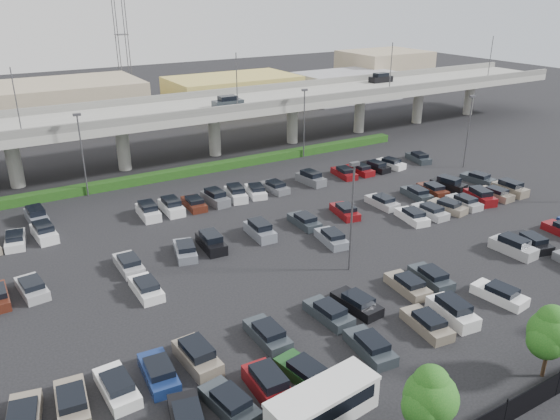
% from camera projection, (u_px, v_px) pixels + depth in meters
% --- Properties ---
extents(ground, '(280.00, 280.00, 0.00)m').
position_uv_depth(ground, '(301.00, 238.00, 56.34)').
color(ground, black).
extents(overpass, '(150.00, 13.00, 15.80)m').
position_uv_depth(overpass, '(181.00, 114.00, 79.00)').
color(overpass, gray).
rests_on(overpass, ground).
extents(hedge, '(66.00, 1.60, 1.10)m').
position_uv_depth(hedge, '(204.00, 169.00, 75.97)').
color(hedge, '#193C11').
rests_on(hedge, ground).
extents(fence, '(70.00, 0.10, 2.00)m').
position_uv_depth(fence, '(547.00, 390.00, 33.76)').
color(fence, black).
rests_on(fence, ground).
extents(tree_row, '(65.07, 3.66, 5.94)m').
position_uv_depth(tree_row, '(541.00, 339.00, 34.30)').
color(tree_row, '#332316').
rests_on(tree_row, ground).
extents(shuttle_bus, '(7.36, 3.17, 2.30)m').
position_uv_depth(shuttle_bus, '(323.00, 403.00, 32.18)').
color(shuttle_bus, silver).
rests_on(shuttle_bus, ground).
extents(parked_cars, '(63.19, 41.69, 1.67)m').
position_uv_depth(parked_cars, '(318.00, 242.00, 53.94)').
color(parked_cars, '#4E2014').
rests_on(parked_cars, ground).
extents(light_poles, '(66.90, 48.38, 10.30)m').
position_uv_depth(light_poles, '(256.00, 182.00, 53.60)').
color(light_poles, '#4A4A4F').
rests_on(light_poles, ground).
extents(distant_buildings, '(138.00, 24.00, 9.00)m').
position_uv_depth(distant_buildings, '(186.00, 95.00, 109.86)').
color(distant_buildings, gray).
rests_on(distant_buildings, ground).
extents(comm_tower, '(2.40, 2.40, 30.00)m').
position_uv_depth(comm_tower, '(121.00, 31.00, 111.04)').
color(comm_tower, '#4A4A4F').
rests_on(comm_tower, ground).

